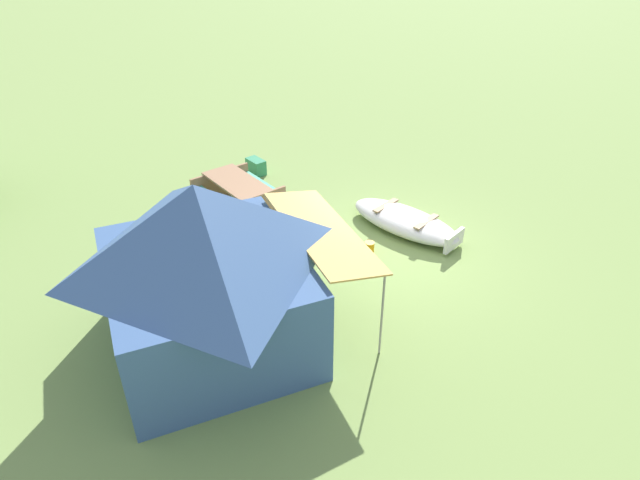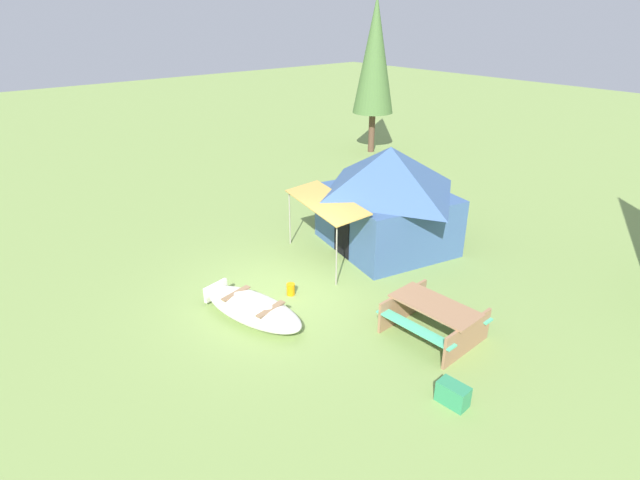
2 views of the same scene
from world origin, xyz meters
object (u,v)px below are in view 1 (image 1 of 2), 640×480
object	(u,v)px
picnic_table	(238,192)
fuel_can	(369,248)
canvas_cabin_tent	(204,266)
cooler_box	(256,166)
beached_rowboat	(405,221)

from	to	relation	value
picnic_table	fuel_can	xyz separation A→B (m)	(-3.20, -1.28, -0.34)
canvas_cabin_tent	fuel_can	world-z (taller)	canvas_cabin_tent
cooler_box	fuel_can	xyz separation A→B (m)	(-4.70, 0.04, -0.06)
fuel_can	cooler_box	bearing A→B (deg)	-0.54
canvas_cabin_tent	cooler_box	size ratio (longest dim) A/B	8.57
canvas_cabin_tent	cooler_box	world-z (taller)	canvas_cabin_tent
beached_rowboat	fuel_can	distance (m)	1.26
canvas_cabin_tent	cooler_box	bearing A→B (deg)	-36.15
cooler_box	fuel_can	world-z (taller)	cooler_box
canvas_cabin_tent	cooler_box	xyz separation A→B (m)	(5.18, -3.79, -1.29)
beached_rowboat	canvas_cabin_tent	world-z (taller)	canvas_cabin_tent
picnic_table	canvas_cabin_tent	bearing A→B (deg)	146.22
beached_rowboat	picnic_table	size ratio (longest dim) A/B	1.50
beached_rowboat	picnic_table	distance (m)	3.87
beached_rowboat	fuel_can	size ratio (longest dim) A/B	9.80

